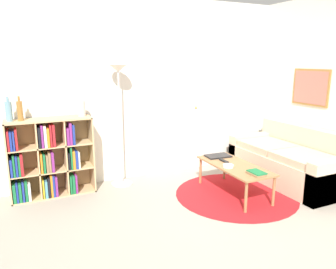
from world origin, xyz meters
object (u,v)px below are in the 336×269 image
bookshelf (48,160)px  laptop (218,156)px  bottle_left (9,111)px  couch (291,162)px  floor_lamp (119,93)px  bowl (228,166)px  coffee_table (235,168)px  bottle_middle (20,111)px  vase_on_shelf (82,109)px

bookshelf → laptop: (2.20, -0.58, -0.07)m
bottle_left → couch: bearing=-14.4°
floor_lamp → bowl: 1.73m
couch → laptop: size_ratio=4.82×
floor_lamp → laptop: 1.62m
bookshelf → bowl: bearing=-26.7°
floor_lamp → coffee_table: bearing=-37.9°
couch → laptop: 1.10m
floor_lamp → couch: 2.66m
coffee_table → laptop: (0.01, 0.40, 0.05)m
coffee_table → bowl: (-0.14, -0.05, 0.06)m
coffee_table → laptop: bearing=88.6°
bottle_middle → vase_on_shelf: bottle_middle is taller
floor_lamp → vase_on_shelf: 0.53m
coffee_table → bottle_middle: 2.76m
bookshelf → bottle_left: bottle_left is taller
couch → bowl: size_ratio=12.79×
floor_lamp → couch: size_ratio=0.97×
couch → vase_on_shelf: size_ratio=8.23×
laptop → bowl: 0.47m
couch → bottle_left: bottle_left is taller
laptop → vase_on_shelf: size_ratio=1.71×
vase_on_shelf → laptop: bearing=-18.6°
coffee_table → laptop: size_ratio=3.09×
bowl → vase_on_shelf: vase_on_shelf is taller
floor_lamp → coffee_table: size_ratio=1.52×
bookshelf → couch: bookshelf is taller
couch → vase_on_shelf: vase_on_shelf is taller
bowl → bottle_left: bottle_left is taller
laptop → floor_lamp: bearing=156.0°
floor_lamp → couch: (2.28, -0.89, -1.03)m
bowl → couch: bearing=5.4°
couch → bottle_middle: size_ratio=5.79×
couch → bowl: couch is taller
bookshelf → coffee_table: bookshelf is taller
floor_lamp → vase_on_shelf: floor_lamp is taller
bottle_middle → vase_on_shelf: bearing=-1.0°
bookshelf → laptop: 2.28m
bowl → coffee_table: bearing=18.8°
laptop → bottle_left: 2.75m
bowl → floor_lamp: bearing=137.5°
bottle_left → bowl: bearing=-23.2°
coffee_table → bottle_middle: bearing=157.8°
bottle_left → bottle_middle: size_ratio=1.01×
floor_lamp → bowl: (1.10, -1.00, -0.88)m
bottle_middle → vase_on_shelf: 0.73m
bookshelf → floor_lamp: bearing=-1.9°
coffee_table → laptop: laptop is taller
bookshelf → floor_lamp: (0.96, -0.03, 0.82)m
laptop → vase_on_shelf: 1.96m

